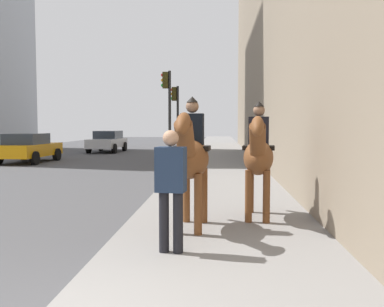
# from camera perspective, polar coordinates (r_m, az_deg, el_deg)

# --- Properties ---
(mounted_horse_near) EXTENTS (2.15, 0.67, 2.25)m
(mounted_horse_near) POSITION_cam_1_polar(r_m,az_deg,el_deg) (7.35, -0.10, -0.40)
(mounted_horse_near) COLOR brown
(mounted_horse_near) RESTS_ON sidewalk_slab
(mounted_horse_far) EXTENTS (2.15, 0.73, 2.21)m
(mounted_horse_far) POSITION_cam_1_polar(r_m,az_deg,el_deg) (8.30, 8.65, -0.20)
(mounted_horse_far) COLOR brown
(mounted_horse_far) RESTS_ON sidewalk_slab
(pedestrian_greeting) EXTENTS (0.31, 0.43, 1.70)m
(pedestrian_greeting) POSITION_cam_1_polar(r_m,az_deg,el_deg) (6.03, -2.77, -3.82)
(pedestrian_greeting) COLOR black
(pedestrian_greeting) RESTS_ON sidewalk_slab
(car_near_lane) EXTENTS (4.10, 2.17, 1.44)m
(car_near_lane) POSITION_cam_1_polar(r_m,az_deg,el_deg) (23.02, -20.57, 0.73)
(car_near_lane) COLOR orange
(car_near_lane) RESTS_ON ground
(car_mid_lane) EXTENTS (4.32, 2.05, 1.44)m
(car_mid_lane) POSITION_cam_1_polar(r_m,az_deg,el_deg) (30.21, -10.96, 1.60)
(car_mid_lane) COLOR #B7BABF
(car_mid_lane) RESTS_ON ground
(traffic_light_near_curb) EXTENTS (0.20, 0.44, 4.20)m
(traffic_light_near_curb) POSITION_cam_1_polar(r_m,az_deg,el_deg) (19.08, -3.18, 6.53)
(traffic_light_near_curb) COLOR black
(traffic_light_near_curb) RESTS_ON ground
(traffic_light_far_curb) EXTENTS (0.20, 0.44, 3.85)m
(traffic_light_far_curb) POSITION_cam_1_polar(r_m,az_deg,el_deg) (22.65, -2.10, 5.58)
(traffic_light_far_curb) COLOR black
(traffic_light_far_curb) RESTS_ON ground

